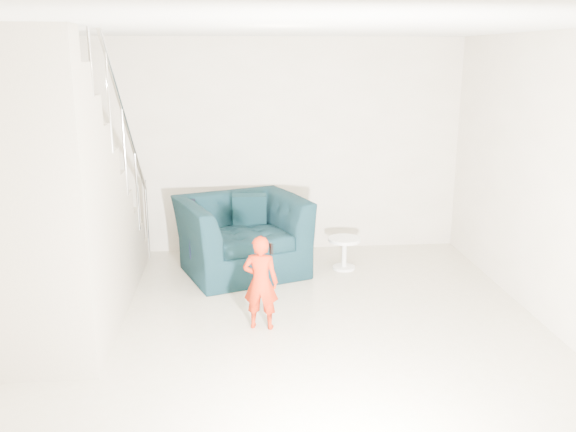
% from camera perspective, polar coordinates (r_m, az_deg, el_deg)
% --- Properties ---
extents(floor, '(5.50, 5.50, 0.00)m').
position_cam_1_polar(floor, '(5.54, -0.48, -11.80)').
color(floor, tan).
rests_on(floor, ground).
extents(ceiling, '(5.50, 5.50, 0.00)m').
position_cam_1_polar(ceiling, '(4.95, -0.56, 17.37)').
color(ceiling, silver).
rests_on(ceiling, back_wall).
extents(back_wall, '(5.00, 0.00, 5.00)m').
position_cam_1_polar(back_wall, '(7.77, -2.10, 6.47)').
color(back_wall, '#BBAE98').
rests_on(back_wall, floor).
extents(front_wall, '(5.00, 0.00, 5.00)m').
position_cam_1_polar(front_wall, '(2.49, 4.52, -12.30)').
color(front_wall, '#BBAE98').
rests_on(front_wall, floor).
extents(right_wall, '(0.00, 5.50, 5.50)m').
position_cam_1_polar(right_wall, '(5.82, 24.85, 2.25)').
color(right_wall, '#BBAE98').
rests_on(right_wall, floor).
extents(armchair, '(1.69, 1.58, 0.88)m').
position_cam_1_polar(armchair, '(7.12, -4.33, -1.83)').
color(armchair, black).
rests_on(armchair, floor).
extents(toddler, '(0.37, 0.28, 0.90)m').
position_cam_1_polar(toddler, '(5.66, -2.58, -6.23)').
color(toddler, '#970409').
rests_on(toddler, floor).
extents(side_table, '(0.38, 0.38, 0.38)m').
position_cam_1_polar(side_table, '(7.28, 5.29, -3.01)').
color(side_table, white).
rests_on(side_table, floor).
extents(staircase, '(1.02, 3.03, 3.62)m').
position_cam_1_polar(staircase, '(5.92, -20.63, -1.16)').
color(staircase, '#ADA089').
rests_on(staircase, floor).
extents(cushion, '(0.40, 0.19, 0.40)m').
position_cam_1_polar(cushion, '(7.31, -3.64, 0.60)').
color(cushion, black).
rests_on(cushion, armchair).
extents(throw, '(0.05, 0.51, 0.57)m').
position_cam_1_polar(throw, '(7.09, -8.92, -1.11)').
color(throw, black).
rests_on(throw, armchair).
extents(phone, '(0.04, 0.05, 0.10)m').
position_cam_1_polar(phone, '(5.52, -1.58, -3.08)').
color(phone, black).
rests_on(phone, toddler).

